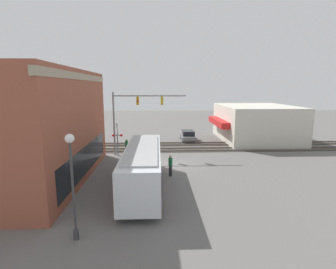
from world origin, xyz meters
TOP-DOWN VIEW (x-y plane):
  - ground_plane at (0.00, 0.00)m, footprint 120.00×120.00m
  - brick_building at (-3.82, 13.02)m, footprint 15.63×11.12m
  - shop_building at (11.84, -12.23)m, footprint 11.99×10.76m
  - city_bus at (-5.95, 2.80)m, footprint 11.11×2.59m
  - traffic_signal_gantry at (4.11, 4.23)m, footprint 0.42×8.04m
  - crossing_signal at (3.61, 6.10)m, footprint 1.41×1.18m
  - streetlamp at (-12.57, 5.78)m, footprint 0.44×0.44m
  - rail_track_near at (6.00, 0.00)m, footprint 2.60×60.00m
  - rail_track_far at (9.20, 0.00)m, footprint 2.60×60.00m
  - parked_car_grey at (11.85, -2.60)m, footprint 4.39×1.82m
  - pedestrian_near_bus at (-3.31, 0.63)m, footprint 0.34×0.34m
  - pedestrian_at_crossing at (4.50, 5.24)m, footprint 0.34×0.34m

SIDE VIEW (x-z plane):
  - ground_plane at x=0.00m, z-range 0.00..0.00m
  - rail_track_near at x=6.00m, z-range -0.05..0.10m
  - rail_track_far at x=9.20m, z-range -0.05..0.10m
  - parked_car_grey at x=11.85m, z-range -0.05..1.38m
  - pedestrian_at_crossing at x=4.50m, z-range 0.02..1.76m
  - pedestrian_near_bus at x=-3.31m, z-range 0.02..1.84m
  - city_bus at x=-5.95m, z-range 0.16..3.32m
  - crossing_signal at x=3.61m, z-range 0.39..4.20m
  - shop_building at x=11.84m, z-range 0.00..4.92m
  - streetlamp at x=-12.57m, z-range 0.50..5.83m
  - brick_building at x=-3.82m, z-range 0.00..8.80m
  - traffic_signal_gantry at x=4.11m, z-range 1.61..8.56m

